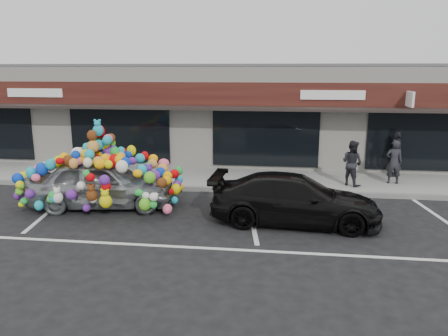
# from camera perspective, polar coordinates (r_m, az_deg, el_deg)

# --- Properties ---
(ground) EXTENTS (90.00, 90.00, 0.00)m
(ground) POSITION_cam_1_polar(r_m,az_deg,el_deg) (12.95, -9.07, -5.88)
(ground) COLOR black
(ground) RESTS_ON ground
(shop_building) EXTENTS (24.00, 7.20, 4.31)m
(shop_building) POSITION_cam_1_polar(r_m,az_deg,el_deg) (20.59, -2.67, 7.39)
(shop_building) COLOR white
(shop_building) RESTS_ON ground
(sidewalk) EXTENTS (26.00, 3.00, 0.15)m
(sidewalk) POSITION_cam_1_polar(r_m,az_deg,el_deg) (16.64, -5.24, -1.27)
(sidewalk) COLOR #969791
(sidewalk) RESTS_ON ground
(kerb) EXTENTS (26.00, 0.18, 0.16)m
(kerb) POSITION_cam_1_polar(r_m,az_deg,el_deg) (15.23, -6.46, -2.64)
(kerb) COLOR slate
(kerb) RESTS_ON ground
(parking_stripe_left) EXTENTS (0.73, 4.37, 0.01)m
(parking_stripe_left) POSITION_cam_1_polar(r_m,az_deg,el_deg) (14.33, -21.26, -4.75)
(parking_stripe_left) COLOR silver
(parking_stripe_left) RESTS_ON ground
(parking_stripe_mid) EXTENTS (0.73, 4.37, 0.01)m
(parking_stripe_mid) POSITION_cam_1_polar(r_m,az_deg,el_deg) (12.66, 3.51, -6.16)
(parking_stripe_mid) COLOR silver
(parking_stripe_mid) RESTS_ON ground
(parking_stripe_right) EXTENTS (0.73, 4.37, 0.01)m
(parking_stripe_right) POSITION_cam_1_polar(r_m,az_deg,el_deg) (13.46, 27.26, -6.46)
(parking_stripe_right) COLOR silver
(parking_stripe_right) RESTS_ON ground
(lane_line) EXTENTS (14.00, 0.12, 0.01)m
(lane_line) POSITION_cam_1_polar(r_m,az_deg,el_deg) (10.42, -1.92, -10.44)
(lane_line) COLOR silver
(lane_line) RESTS_ON ground
(toy_car) EXTENTS (3.15, 4.90, 2.71)m
(toy_car) POSITION_cam_1_polar(r_m,az_deg,el_deg) (13.66, -15.65, -1.21)
(toy_car) COLOR #B8BEC4
(toy_car) RESTS_ON ground
(black_sedan) EXTENTS (2.11, 4.67, 1.33)m
(black_sedan) POSITION_cam_1_polar(r_m,az_deg,el_deg) (12.01, 9.24, -4.06)
(black_sedan) COLOR black
(black_sedan) RESTS_ON ground
(pedestrian_a) EXTENTS (0.57, 0.38, 1.55)m
(pedestrian_a) POSITION_cam_1_polar(r_m,az_deg,el_deg) (16.43, 21.31, 0.75)
(pedestrian_a) COLOR black
(pedestrian_a) RESTS_ON sidewalk
(pedestrian_b) EXTENTS (0.97, 0.96, 1.58)m
(pedestrian_b) POSITION_cam_1_polar(r_m,az_deg,el_deg) (15.70, 16.37, 0.62)
(pedestrian_b) COLOR black
(pedestrian_b) RESTS_ON sidewalk
(pedestrian_c) EXTENTS (1.05, 0.54, 1.72)m
(pedestrian_c) POSITION_cam_1_polar(r_m,az_deg,el_deg) (17.58, 21.54, 1.75)
(pedestrian_c) COLOR #2A262C
(pedestrian_c) RESTS_ON sidewalk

